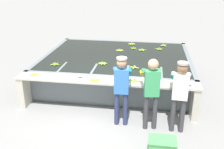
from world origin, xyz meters
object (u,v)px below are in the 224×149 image
at_px(banana_bunch_floating_2, 134,67).
at_px(banana_bunch_floating_6, 133,48).
at_px(banana_bunch_floating_7, 142,50).
at_px(banana_bunch_ledge_1, 134,81).
at_px(crate, 162,146).
at_px(banana_bunch_floating_4, 103,63).
at_px(banana_bunch_ledge_2, 95,80).
at_px(knife_0, 192,86).
at_px(banana_bunch_floating_5, 164,45).
at_px(banana_bunch_floating_0, 55,64).
at_px(worker_2, 180,90).
at_px(banana_bunch_floating_8, 132,44).
at_px(worker_0, 121,85).
at_px(knife_1, 83,77).
at_px(banana_bunch_floating_1, 120,50).
at_px(banana_bunch_floating_3, 159,49).
at_px(banana_bunch_ledge_0, 34,75).
at_px(worker_1, 152,88).

bearing_deg(banana_bunch_floating_2, banana_bunch_floating_6, 95.15).
xyz_separation_m(banana_bunch_floating_7, banana_bunch_ledge_1, (-0.05, -2.65, 0.00)).
bearing_deg(crate, banana_bunch_floating_4, 122.51).
xyz_separation_m(banana_bunch_floating_2, banana_bunch_ledge_2, (-0.88, -1.04, 0.00)).
bearing_deg(knife_0, banana_bunch_floating_5, 99.08).
bearing_deg(banana_bunch_floating_0, banana_bunch_floating_7, 37.39).
distance_m(banana_bunch_floating_0, knife_0, 3.75).
xyz_separation_m(banana_bunch_floating_6, banana_bunch_ledge_1, (0.24, -2.80, 0.00)).
bearing_deg(worker_2, banana_bunch_floating_7, 106.31).
relative_size(banana_bunch_floating_0, banana_bunch_floating_2, 0.98).
height_order(banana_bunch_floating_4, crate, banana_bunch_floating_4).
distance_m(banana_bunch_floating_4, banana_bunch_floating_8, 2.34).
bearing_deg(banana_bunch_floating_7, banana_bunch_floating_6, 152.86).
bearing_deg(knife_0, banana_bunch_floating_8, 116.02).
distance_m(worker_2, banana_bunch_floating_5, 3.97).
bearing_deg(banana_bunch_ledge_1, banana_bunch_floating_2, 94.45).
distance_m(worker_0, banana_bunch_floating_5, 4.01).
height_order(banana_bunch_floating_7, knife_0, banana_bunch_floating_7).
relative_size(banana_bunch_ledge_1, banana_bunch_ledge_2, 1.01).
bearing_deg(banana_bunch_floating_8, knife_1, -105.70).
relative_size(banana_bunch_floating_0, banana_bunch_floating_1, 0.97).
xyz_separation_m(banana_bunch_floating_4, knife_1, (-0.29, -1.07, -0.01)).
bearing_deg(banana_bunch_floating_3, banana_bunch_floating_6, -176.72).
bearing_deg(banana_bunch_floating_2, knife_0, -35.58).
height_order(banana_bunch_floating_3, banana_bunch_floating_8, same).
height_order(banana_bunch_floating_2, crate, banana_bunch_floating_2).
bearing_deg(banana_bunch_floating_2, banana_bunch_floating_4, 168.28).
bearing_deg(banana_bunch_ledge_0, banana_bunch_ledge_1, -0.14).
height_order(banana_bunch_floating_6, banana_bunch_ledge_2, banana_bunch_ledge_2).
xyz_separation_m(banana_bunch_floating_1, banana_bunch_floating_3, (1.29, 0.36, 0.00)).
height_order(banana_bunch_floating_1, banana_bunch_floating_2, same).
height_order(worker_1, banana_bunch_floating_2, worker_1).
xyz_separation_m(banana_bunch_ledge_2, knife_0, (2.29, 0.04, -0.01)).
xyz_separation_m(banana_bunch_floating_4, banana_bunch_ledge_1, (0.99, -1.13, 0.00)).
bearing_deg(knife_0, crate, -115.18).
distance_m(banana_bunch_floating_3, knife_1, 3.38).
distance_m(banana_bunch_floating_1, knife_1, 2.52).
distance_m(worker_2, banana_bunch_floating_7, 3.40).
bearing_deg(banana_bunch_ledge_2, banana_bunch_ledge_0, 175.87).
relative_size(banana_bunch_floating_0, knife_0, 0.78).
bearing_deg(banana_bunch_floating_3, banana_bunch_floating_2, -109.70).
bearing_deg(crate, worker_1, 106.19).
relative_size(banana_bunch_floating_1, banana_bunch_floating_3, 1.03).
bearing_deg(banana_bunch_floating_4, worker_1, -50.72).
relative_size(banana_bunch_floating_1, banana_bunch_floating_7, 1.02).
relative_size(banana_bunch_floating_4, banana_bunch_floating_5, 1.06).
distance_m(banana_bunch_floating_0, banana_bunch_ledge_1, 2.46).
height_order(banana_bunch_floating_3, banana_bunch_ledge_0, banana_bunch_ledge_0).
xyz_separation_m(worker_1, banana_bunch_ledge_2, (-1.37, 0.48, -0.11)).
relative_size(banana_bunch_floating_8, banana_bunch_ledge_0, 1.02).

